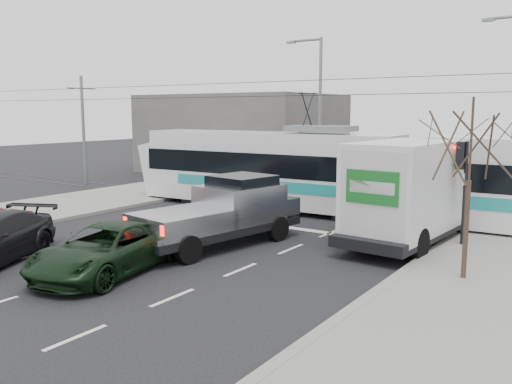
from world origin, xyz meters
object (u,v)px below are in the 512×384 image
Objects in this scene: street_lamp_far at (317,105)px; silver_pickup at (225,211)px; green_car at (107,249)px; traffic_signal at (462,170)px; box_truck at (412,193)px; tram at (410,177)px; bare_tree at (471,148)px; navy_pickup at (381,206)px.

street_lamp_far is 14.64m from silver_pickup.
traffic_signal is at bearing 38.67° from green_car.
box_truck is 1.46× the size of green_car.
traffic_signal reaches higher than green_car.
traffic_signal is at bearing 15.73° from box_truck.
box_truck is at bearing -168.44° from traffic_signal.
tram is at bearing -38.93° from street_lamp_far.
tram is 8.54m from silver_pickup.
traffic_signal is at bearing 105.76° from bare_tree.
street_lamp_far is 10.54m from tram.
silver_pickup is 1.33× the size of green_car.
traffic_signal is at bearing -41.72° from street_lamp_far.
box_truck is (1.21, -3.51, -0.14)m from tram.
tram is at bearing 57.35° from green_car.
tram is 3.71m from box_truck.
navy_pickup is (4.05, 4.70, -0.11)m from silver_pickup.
green_car is (-0.71, -4.83, -0.48)m from silver_pickup.
silver_pickup is (-4.31, -7.34, -0.77)m from tram.
silver_pickup is at bearing -141.03° from box_truck.
tram is at bearing 131.65° from traffic_signal.
street_lamp_far is 1.61× the size of navy_pickup.
tram reaches higher than traffic_signal.
street_lamp_far is 1.29× the size of silver_pickup.
box_truck reaches higher than silver_pickup.
green_car is (-6.22, -8.66, -1.12)m from box_truck.
bare_tree is 0.96× the size of green_car.
tram is 3.60× the size of box_truck.
bare_tree reaches higher than traffic_signal.
bare_tree is 17.97m from street_lamp_far.
bare_tree is 8.39m from tram.
street_lamp_far reaches higher than tram.
tram reaches higher than silver_pickup.
traffic_signal reaches higher than silver_pickup.
green_car is at bearing -131.06° from traffic_signal.
street_lamp_far is at bearing 112.82° from navy_pickup.
street_lamp_far reaches higher than bare_tree.
box_truck is (9.04, -9.83, -3.27)m from street_lamp_far.
street_lamp_far reaches higher than box_truck.
bare_tree is at bearing 18.87° from green_car.
box_truck is at bearing -73.26° from tram.
traffic_signal is 0.40× the size of street_lamp_far.
silver_pickup reaches higher than green_car.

